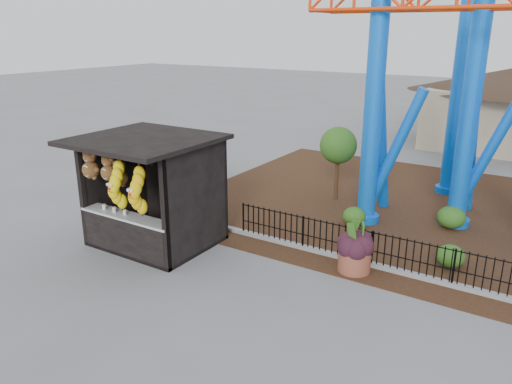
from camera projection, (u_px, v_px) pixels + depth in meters
The scene contains 9 objects.
ground at pixel (215, 286), 11.99m from camera, with size 120.00×120.00×0.00m, color slate.
mulch_bed at pixel (460, 217), 16.34m from camera, with size 18.00×12.00×0.02m, color #331E11.
curb at pixel (418, 276), 12.32m from camera, with size 18.00×0.18×0.12m, color gray.
prize_booth at pixel (147, 194), 13.78m from camera, with size 3.50×3.40×3.12m.
picket_fence at pixel (458, 269), 11.73m from camera, with size 12.20×0.06×1.00m, color black, non-canonical shape.
terracotta_planter at pixel (354, 260), 12.63m from camera, with size 0.83×0.83×0.61m, color brown.
planter_foliage at pixel (356, 237), 12.43m from camera, with size 0.70×0.70×0.64m, color black.
potted_plant at pixel (363, 254), 12.65m from camera, with size 0.81×0.70×0.90m, color #185118.
landscaping at pixel (467, 236), 14.14m from camera, with size 8.32×3.70×0.68m.
Camera 1 is at (6.59, -8.48, 5.87)m, focal length 35.00 mm.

